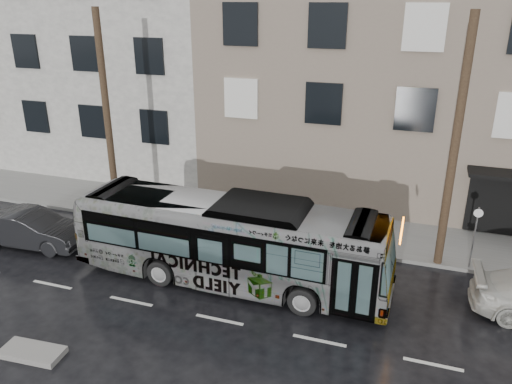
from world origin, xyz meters
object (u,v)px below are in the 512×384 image
at_px(sign_post, 474,238).
at_px(dark_sedan, 32,229).
at_px(utility_pole_rear, 107,118).
at_px(bus, 230,241).
at_px(utility_pole_front, 455,148).

distance_m(sign_post, dark_sedan, 17.15).
bearing_deg(sign_post, dark_sedan, -168.12).
height_order(sign_post, dark_sedan, sign_post).
distance_m(utility_pole_rear, bus, 8.35).
relative_size(utility_pole_front, bus, 0.80).
height_order(utility_pole_front, utility_pole_rear, same).
distance_m(utility_pole_front, bus, 8.43).
bearing_deg(sign_post, utility_pole_front, 180.00).
distance_m(utility_pole_rear, dark_sedan, 5.53).
xyz_separation_m(bus, dark_sedan, (-8.62, -0.08, -0.83)).
height_order(utility_pole_front, bus, utility_pole_front).
bearing_deg(dark_sedan, utility_pole_rear, -28.95).
bearing_deg(sign_post, utility_pole_rear, 180.00).
relative_size(utility_pole_rear, sign_post, 3.75).
relative_size(utility_pole_front, utility_pole_rear, 1.00).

